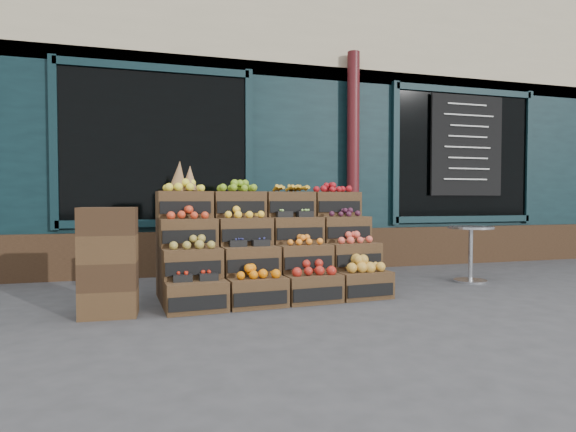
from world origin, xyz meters
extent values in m
plane|color=#39393C|center=(0.00, 0.00, 0.00)|extent=(60.00, 60.00, 0.00)
cube|color=black|center=(0.00, 5.20, 2.40)|extent=(12.00, 6.00, 4.80)
cube|color=#C1B28C|center=(0.00, 2.28, 3.80)|extent=(12.00, 0.18, 2.00)
cube|color=black|center=(0.00, 2.25, 1.50)|extent=(12.00, 0.12, 3.00)
cube|color=#332114|center=(0.00, 2.18, 0.30)|extent=(12.00, 0.18, 0.60)
cube|color=black|center=(-1.60, 2.18, 1.75)|extent=(2.40, 0.06, 2.00)
cube|color=black|center=(3.20, 2.18, 1.75)|extent=(2.40, 0.06, 2.00)
cylinder|color=#4A1114|center=(1.20, 2.05, 1.60)|extent=(0.18, 0.18, 3.20)
cube|color=black|center=(3.20, 2.10, 1.90)|extent=(1.30, 0.04, 1.60)
cube|color=#442E1B|center=(-1.30, 0.00, 0.14)|extent=(0.59, 0.43, 0.28)
cube|color=black|center=(-1.29, -0.21, 0.11)|extent=(0.52, 0.05, 0.13)
cube|color=#B01D0D|center=(-1.30, 0.00, 0.30)|extent=(0.47, 0.33, 0.04)
cube|color=#442E1B|center=(-0.72, 0.04, 0.14)|extent=(0.59, 0.43, 0.28)
cube|color=black|center=(-0.71, -0.17, 0.11)|extent=(0.52, 0.05, 0.13)
cube|color=orange|center=(-0.72, 0.04, 0.33)|extent=(0.47, 0.33, 0.10)
cube|color=#442E1B|center=(-0.14, 0.08, 0.14)|extent=(0.59, 0.43, 0.28)
cube|color=black|center=(-0.12, -0.13, 0.11)|extent=(0.52, 0.05, 0.13)
cube|color=#A22016|center=(-0.14, 0.08, 0.33)|extent=(0.47, 0.33, 0.11)
cube|color=#442E1B|center=(0.45, 0.12, 0.14)|extent=(0.59, 0.43, 0.28)
cube|color=black|center=(0.46, -0.09, 0.11)|extent=(0.52, 0.05, 0.13)
cube|color=gold|center=(0.45, 0.12, 0.35)|extent=(0.47, 0.33, 0.13)
cube|color=#442E1B|center=(-1.32, 0.24, 0.42)|extent=(0.59, 0.43, 0.28)
cube|color=black|center=(-1.30, 0.03, 0.39)|extent=(0.52, 0.05, 0.13)
cube|color=olive|center=(-1.32, 0.24, 0.61)|extent=(0.47, 0.33, 0.10)
cube|color=#442E1B|center=(-0.74, 0.28, 0.42)|extent=(0.59, 0.43, 0.28)
cube|color=black|center=(-0.72, 0.07, 0.39)|extent=(0.52, 0.05, 0.13)
cube|color=navy|center=(-0.74, 0.28, 0.58)|extent=(0.47, 0.33, 0.03)
cube|color=#442E1B|center=(-0.15, 0.32, 0.42)|extent=(0.59, 0.43, 0.28)
cube|color=black|center=(-0.14, 0.11, 0.39)|extent=(0.52, 0.05, 0.13)
cube|color=orange|center=(-0.15, 0.32, 0.60)|extent=(0.47, 0.33, 0.08)
cube|color=#442E1B|center=(0.43, 0.36, 0.42)|extent=(0.59, 0.43, 0.28)
cube|color=black|center=(0.44, 0.15, 0.39)|extent=(0.52, 0.05, 0.13)
cube|color=#E5533F|center=(0.43, 0.36, 0.61)|extent=(0.47, 0.33, 0.09)
cube|color=#442E1B|center=(-1.33, 0.48, 0.70)|extent=(0.59, 0.43, 0.28)
cube|color=black|center=(-1.32, 0.27, 0.67)|extent=(0.52, 0.05, 0.13)
cube|color=red|center=(-1.33, 0.48, 0.89)|extent=(0.47, 0.33, 0.10)
cube|color=#442E1B|center=(-0.75, 0.52, 0.70)|extent=(0.59, 0.43, 0.28)
cube|color=black|center=(-0.74, 0.31, 0.67)|extent=(0.52, 0.05, 0.13)
cube|color=yellow|center=(-0.75, 0.52, 0.89)|extent=(0.47, 0.33, 0.09)
cube|color=#442E1B|center=(-0.17, 0.55, 0.70)|extent=(0.59, 0.43, 0.28)
cube|color=black|center=(-0.16, 0.35, 0.67)|extent=(0.52, 0.05, 0.13)
cube|color=#8FC855|center=(-0.17, 0.55, 0.86)|extent=(0.47, 0.33, 0.03)
cube|color=#442E1B|center=(0.41, 0.59, 0.70)|extent=(0.59, 0.43, 0.28)
cube|color=black|center=(0.43, 0.39, 0.67)|extent=(0.52, 0.05, 0.13)
cube|color=#3D162A|center=(0.41, 0.59, 0.88)|extent=(0.47, 0.33, 0.07)
cube|color=#442E1B|center=(-1.35, 0.71, 0.98)|extent=(0.59, 0.43, 0.28)
cube|color=black|center=(-1.34, 0.51, 0.96)|extent=(0.52, 0.05, 0.13)
cube|color=yellow|center=(-1.35, 0.71, 1.17)|extent=(0.47, 0.33, 0.10)
cube|color=#442E1B|center=(-0.77, 0.75, 0.98)|extent=(0.59, 0.43, 0.28)
cube|color=black|center=(-0.75, 0.55, 0.96)|extent=(0.52, 0.05, 0.13)
cube|color=olive|center=(-0.77, 0.75, 1.17)|extent=(0.47, 0.33, 0.10)
cube|color=#442E1B|center=(-0.18, 0.79, 0.98)|extent=(0.59, 0.43, 0.28)
cube|color=black|center=(-0.17, 0.58, 0.96)|extent=(0.52, 0.05, 0.13)
cube|color=gold|center=(-0.18, 0.79, 1.17)|extent=(0.47, 0.33, 0.09)
cube|color=#442E1B|center=(0.40, 0.83, 0.98)|extent=(0.59, 0.43, 0.28)
cube|color=black|center=(0.41, 0.62, 0.96)|extent=(0.52, 0.05, 0.13)
cube|color=maroon|center=(0.40, 0.83, 1.17)|extent=(0.47, 0.33, 0.08)
cube|color=#332114|center=(-0.44, 0.30, 0.14)|extent=(2.34, 0.54, 0.28)
cube|color=#332114|center=(-0.46, 0.53, 0.28)|extent=(2.34, 0.54, 0.56)
cube|color=#332114|center=(-0.48, 0.77, 0.42)|extent=(2.34, 0.54, 0.84)
cone|color=olive|center=(-1.40, 0.71, 1.29)|extent=(0.19, 0.19, 0.32)
cone|color=olive|center=(-1.29, 0.76, 1.27)|extent=(0.17, 0.17, 0.28)
cube|color=#442E1B|center=(-2.06, 0.00, 0.12)|extent=(0.50, 0.36, 0.24)
cube|color=#332114|center=(-2.06, 0.00, 0.36)|extent=(0.50, 0.36, 0.24)
cube|color=#442E1B|center=(-2.06, 0.00, 0.61)|extent=(0.50, 0.36, 0.24)
cube|color=#332114|center=(-2.06, 0.00, 0.85)|extent=(0.50, 0.36, 0.24)
cylinder|color=#AFB1B6|center=(2.16, 0.60, 0.01)|extent=(0.41, 0.41, 0.03)
cylinder|color=#AFB1B6|center=(2.16, 0.60, 0.34)|extent=(0.06, 0.06, 0.67)
cylinder|color=#AFB1B6|center=(2.16, 0.60, 0.69)|extent=(0.56, 0.56, 0.03)
imported|color=#18561E|center=(-1.49, 2.74, 1.06)|extent=(0.90, 0.75, 2.11)
camera|label=1|loc=(-1.73, -4.51, 1.04)|focal=30.00mm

